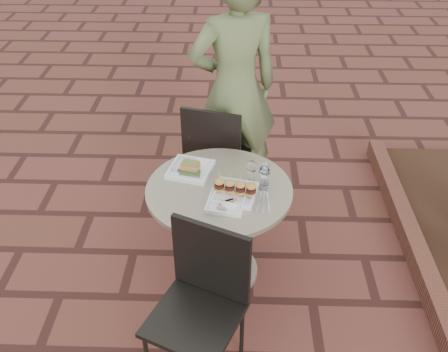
{
  "coord_description": "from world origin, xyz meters",
  "views": [
    {
      "loc": [
        0.33,
        -2.18,
        2.57
      ],
      "look_at": [
        0.25,
        0.25,
        0.82
      ],
      "focal_mm": 40.0,
      "sensor_mm": 36.0,
      "label": 1
    }
  ],
  "objects_px": {
    "diner": "(234,90)",
    "plate_salmon": "(190,169)",
    "chair_far": "(216,150)",
    "plate_tuna": "(226,203)",
    "chair_near": "(202,293)",
    "cafe_table": "(219,219)",
    "plate_sliders": "(235,190)"
  },
  "relations": [
    {
      "from": "cafe_table",
      "to": "plate_salmon",
      "type": "bearing_deg",
      "value": 139.25
    },
    {
      "from": "plate_tuna",
      "to": "cafe_table",
      "type": "bearing_deg",
      "value": 106.51
    },
    {
      "from": "diner",
      "to": "plate_tuna",
      "type": "height_order",
      "value": "diner"
    },
    {
      "from": "cafe_table",
      "to": "plate_tuna",
      "type": "distance_m",
      "value": 0.31
    },
    {
      "from": "plate_salmon",
      "to": "plate_sliders",
      "type": "relative_size",
      "value": 1.06
    },
    {
      "from": "chair_near",
      "to": "plate_salmon",
      "type": "relative_size",
      "value": 2.97
    },
    {
      "from": "cafe_table",
      "to": "plate_tuna",
      "type": "height_order",
      "value": "plate_tuna"
    },
    {
      "from": "cafe_table",
      "to": "diner",
      "type": "distance_m",
      "value": 1.03
    },
    {
      "from": "chair_near",
      "to": "diner",
      "type": "relative_size",
      "value": 0.5
    },
    {
      "from": "chair_near",
      "to": "diner",
      "type": "bearing_deg",
      "value": 108.84
    },
    {
      "from": "chair_near",
      "to": "plate_tuna",
      "type": "xyz_separation_m",
      "value": [
        0.11,
        0.52,
        0.19
      ]
    },
    {
      "from": "diner",
      "to": "plate_tuna",
      "type": "relative_size",
      "value": 7.54
    },
    {
      "from": "plate_salmon",
      "to": "plate_sliders",
      "type": "xyz_separation_m",
      "value": [
        0.29,
        -0.23,
        0.02
      ]
    },
    {
      "from": "chair_far",
      "to": "diner",
      "type": "height_order",
      "value": "diner"
    },
    {
      "from": "chair_near",
      "to": "plate_sliders",
      "type": "bearing_deg",
      "value": 99.16
    },
    {
      "from": "plate_sliders",
      "to": "plate_tuna",
      "type": "distance_m",
      "value": 0.11
    },
    {
      "from": "chair_near",
      "to": "plate_salmon",
      "type": "height_order",
      "value": "chair_near"
    },
    {
      "from": "cafe_table",
      "to": "plate_salmon",
      "type": "distance_m",
      "value": 0.37
    },
    {
      "from": "plate_salmon",
      "to": "chair_far",
      "type": "bearing_deg",
      "value": 75.98
    },
    {
      "from": "cafe_table",
      "to": "plate_sliders",
      "type": "xyz_separation_m",
      "value": [
        0.1,
        -0.07,
        0.28
      ]
    },
    {
      "from": "cafe_table",
      "to": "chair_near",
      "type": "height_order",
      "value": "chair_near"
    },
    {
      "from": "chair_far",
      "to": "plate_tuna",
      "type": "relative_size",
      "value": 3.74
    },
    {
      "from": "plate_tuna",
      "to": "plate_sliders",
      "type": "bearing_deg",
      "value": 60.69
    },
    {
      "from": "cafe_table",
      "to": "plate_salmon",
      "type": "relative_size",
      "value": 2.87
    },
    {
      "from": "cafe_table",
      "to": "chair_far",
      "type": "bearing_deg",
      "value": 94.44
    },
    {
      "from": "chair_near",
      "to": "chair_far",
      "type": "bearing_deg",
      "value": 113.48
    },
    {
      "from": "plate_tuna",
      "to": "diner",
      "type": "bearing_deg",
      "value": 88.46
    },
    {
      "from": "plate_salmon",
      "to": "cafe_table",
      "type": "bearing_deg",
      "value": -40.75
    },
    {
      "from": "chair_far",
      "to": "diner",
      "type": "xyz_separation_m",
      "value": [
        0.13,
        0.22,
        0.39
      ]
    },
    {
      "from": "plate_sliders",
      "to": "cafe_table",
      "type": "bearing_deg",
      "value": 145.28
    },
    {
      "from": "diner",
      "to": "plate_salmon",
      "type": "xyz_separation_m",
      "value": [
        -0.27,
        -0.76,
        -0.19
      ]
    },
    {
      "from": "cafe_table",
      "to": "chair_near",
      "type": "bearing_deg",
      "value": -95.08
    }
  ]
}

